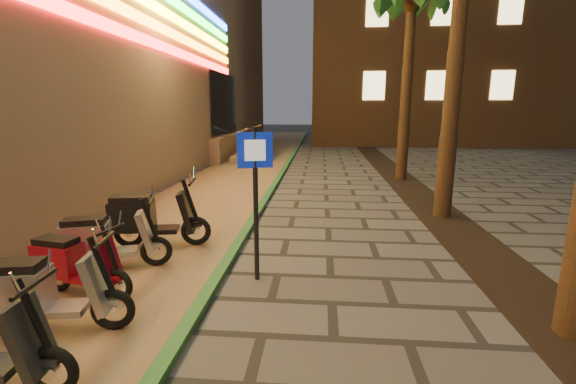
# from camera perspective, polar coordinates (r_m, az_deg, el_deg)

# --- Properties ---
(parking_strip) EXTENTS (3.40, 60.00, 0.01)m
(parking_strip) POSITION_cam_1_polar(r_m,az_deg,el_deg) (12.97, -9.68, 0.70)
(parking_strip) COLOR #8C7251
(parking_strip) RESTS_ON ground
(green_curb) EXTENTS (0.18, 60.00, 0.10)m
(green_curb) POSITION_cam_1_polar(r_m,az_deg,el_deg) (12.65, -2.21, 0.78)
(green_curb) COLOR #2A7130
(green_curb) RESTS_ON ground
(planting_strip) EXTENTS (1.20, 40.00, 0.02)m
(planting_strip) POSITION_cam_1_polar(r_m,az_deg,el_deg) (8.28, 25.73, -7.03)
(planting_strip) COLOR black
(planting_strip) RESTS_ON ground
(palm_d) EXTENTS (2.97, 3.02, 7.16)m
(palm_d) POSITION_cam_1_polar(r_m,az_deg,el_deg) (14.98, 17.85, 24.76)
(palm_d) COLOR #472D19
(palm_d) RESTS_ON ground
(pedestrian_sign) EXTENTS (0.50, 0.16, 2.32)m
(pedestrian_sign) POSITION_cam_1_polar(r_m,az_deg,el_deg) (5.63, -4.84, 1.22)
(pedestrian_sign) COLOR black
(pedestrian_sign) RESTS_ON ground
(scooter_6) EXTENTS (1.66, 0.71, 1.17)m
(scooter_6) POSITION_cam_1_polar(r_m,az_deg,el_deg) (5.38, -32.85, -12.45)
(scooter_6) COLOR black
(scooter_6) RESTS_ON ground
(scooter_7) EXTENTS (1.52, 0.66, 1.06)m
(scooter_7) POSITION_cam_1_polar(r_m,az_deg,el_deg) (6.23, -29.34, -9.22)
(scooter_7) COLOR black
(scooter_7) RESTS_ON ground
(scooter_8) EXTENTS (1.64, 0.88, 1.17)m
(scooter_8) POSITION_cam_1_polar(r_m,az_deg,el_deg) (6.87, -25.61, -6.48)
(scooter_8) COLOR black
(scooter_8) RESTS_ON ground
(scooter_9) EXTENTS (1.85, 0.79, 1.30)m
(scooter_9) POSITION_cam_1_polar(r_m,az_deg,el_deg) (7.69, -20.05, -3.65)
(scooter_9) COLOR black
(scooter_9) RESTS_ON ground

